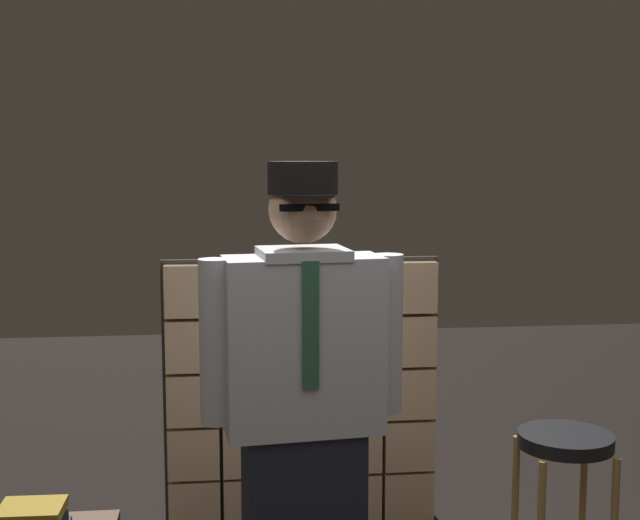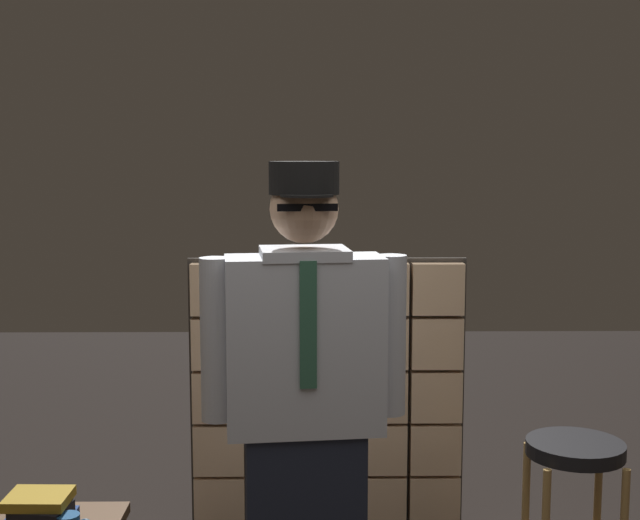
# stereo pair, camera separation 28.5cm
# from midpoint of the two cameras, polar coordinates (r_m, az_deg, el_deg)

# --- Properties ---
(glass_block_wall) EXTENTS (1.33, 0.10, 1.33)m
(glass_block_wall) POSITION_cam_midpoint_polar(r_m,az_deg,el_deg) (4.21, -3.13, -8.99)
(glass_block_wall) COLOR #E0B78C
(glass_block_wall) RESTS_ON ground
(standing_person) EXTENTS (0.71, 0.33, 1.78)m
(standing_person) POSITION_cam_midpoint_polar(r_m,az_deg,el_deg) (3.02, -3.85, -9.91)
(standing_person) COLOR #1E2333
(standing_person) RESTS_ON ground
(bar_stool) EXTENTS (0.34, 0.34, 0.81)m
(bar_stool) POSITION_cam_midpoint_polar(r_m,az_deg,el_deg) (3.30, 13.37, -14.58)
(bar_stool) COLOR black
(bar_stool) RESTS_ON ground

